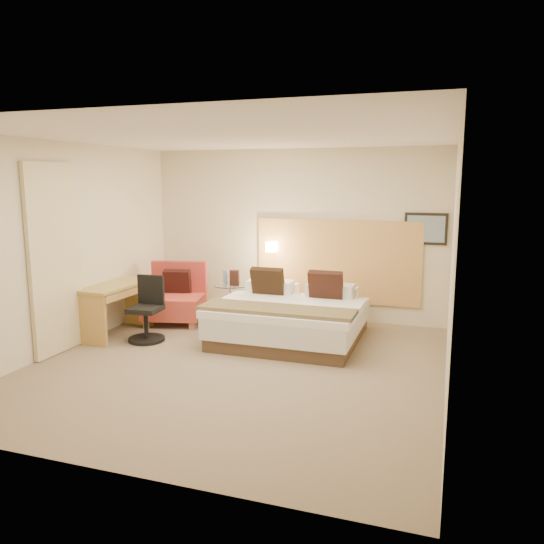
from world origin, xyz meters
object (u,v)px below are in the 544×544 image
(side_table, at_px, (231,301))
(lounge_chair, at_px, (176,299))
(bed, at_px, (291,317))
(desk, at_px, (117,295))
(desk_chair, at_px, (147,314))

(side_table, bearing_deg, lounge_chair, -163.27)
(bed, relative_size, desk, 1.66)
(desk, bearing_deg, desk_chair, -10.13)
(side_table, distance_m, desk, 1.73)
(bed, relative_size, lounge_chair, 1.95)
(lounge_chair, distance_m, desk, 1.02)
(desk, xyz_separation_m, desk_chair, (0.54, -0.10, -0.22))
(bed, bearing_deg, lounge_chair, 171.56)
(desk, relative_size, desk_chair, 1.36)
(bed, distance_m, desk, 2.51)
(desk, bearing_deg, lounge_chair, 62.95)
(bed, bearing_deg, side_table, 154.50)
(bed, xyz_separation_m, desk_chair, (-1.88, -0.69, 0.05))
(side_table, distance_m, desk_chair, 1.44)
(side_table, relative_size, desk_chair, 0.68)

